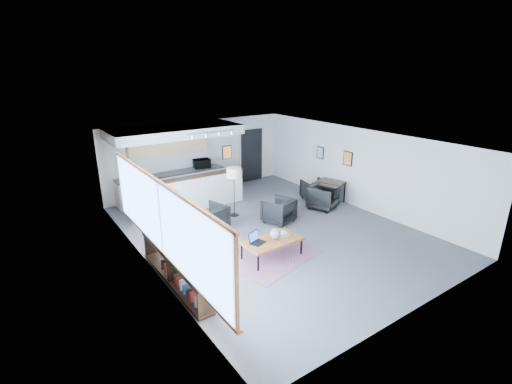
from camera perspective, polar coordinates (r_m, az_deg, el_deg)
room at (r=10.17m, az=2.30°, el=0.76°), size 7.02×9.02×2.62m
window at (r=7.81m, az=-14.39°, el=-4.33°), size 0.10×5.95×1.66m
console at (r=8.24m, az=-12.29°, el=-11.68°), size 0.35×3.00×0.80m
kitchenette at (r=12.71m, az=-12.22°, el=4.39°), size 4.20×1.96×2.60m
doorway at (r=14.99m, az=-0.78°, el=5.80°), size 1.10×0.12×2.15m
track_light at (r=11.38m, az=-6.77°, el=8.96°), size 1.60×0.07×0.15m
wall_art_lower at (r=12.67m, az=13.93°, el=5.03°), size 0.03×0.38×0.48m
wall_art_upper at (r=13.55m, az=9.84°, el=5.96°), size 0.03×0.34×0.44m
kilim_rug at (r=9.24m, az=2.44°, el=-9.92°), size 2.54×2.02×0.01m
coffee_table at (r=9.05m, az=2.47°, el=-7.54°), size 1.47×0.82×0.47m
laptop at (r=8.86m, az=-0.03°, el=-7.33°), size 0.43×0.39×0.26m
ceramic_pot at (r=9.03m, az=3.00°, el=-6.43°), size 0.26×0.26×0.26m
book_stack at (r=9.23m, az=4.04°, el=-6.47°), size 0.28×0.23×0.09m
coaster at (r=8.87m, az=3.55°, el=-7.84°), size 0.12×0.12×0.01m
armchair_left at (r=10.43m, az=-7.20°, el=-3.96°), size 1.02×0.98×0.87m
armchair_right at (r=11.03m, az=3.51°, el=-2.70°), size 0.98×0.95×0.82m
floor_lamp at (r=11.25m, az=-3.43°, el=2.73°), size 0.47×0.47×1.54m
dining_table at (r=12.72m, az=11.24°, el=1.19°), size 1.11×1.11×0.74m
dining_chair_near at (r=12.28m, az=10.33°, el=-0.91°), size 0.91×0.88×0.73m
dining_chair_far at (r=13.08m, az=8.94°, el=0.23°), size 0.76×0.73×0.67m
microwave at (r=13.62m, az=-8.35°, el=4.49°), size 0.62×0.40×0.39m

